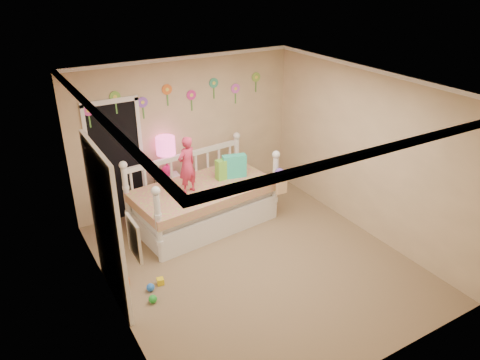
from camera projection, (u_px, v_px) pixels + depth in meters
floor at (255, 262)px, 6.69m from camera, size 4.00×4.50×0.01m
ceiling at (258, 85)px, 5.56m from camera, size 4.00×4.50×0.01m
back_wall at (186, 132)px, 7.87m from camera, size 4.00×0.01×2.60m
left_wall at (108, 221)px, 5.21m from camera, size 0.01×4.50×2.60m
right_wall at (366, 153)px, 7.04m from camera, size 0.01×4.50×2.60m
crown_molding at (258, 88)px, 5.57m from camera, size 4.00×4.50×0.06m
daybed at (203, 190)px, 7.40m from camera, size 2.40×1.46×1.24m
pillow_turquoise at (234, 166)px, 7.61m from camera, size 0.41×0.22×0.39m
pillow_lime at (226, 168)px, 7.58m from camera, size 0.36×0.15×0.34m
child at (187, 165)px, 6.98m from camera, size 0.39×0.32×0.92m
nightstand at (169, 193)px, 7.94m from camera, size 0.42×0.34×0.66m
table_lamp at (166, 151)px, 7.60m from camera, size 0.32×0.32×0.70m
closet_doorway at (117, 161)px, 7.40m from camera, size 0.90×0.04×2.07m
flower_decals at (180, 97)px, 7.54m from camera, size 3.40×0.02×0.50m
mirror_closet at (107, 226)px, 5.57m from camera, size 0.07×1.30×2.10m
wall_picture at (134, 239)px, 4.41m from camera, size 0.05×0.34×0.42m
hanging_bag at (280, 182)px, 7.36m from camera, size 0.20×0.16×0.36m
toy_scatter at (165, 295)px, 5.93m from camera, size 0.89×1.35×0.11m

